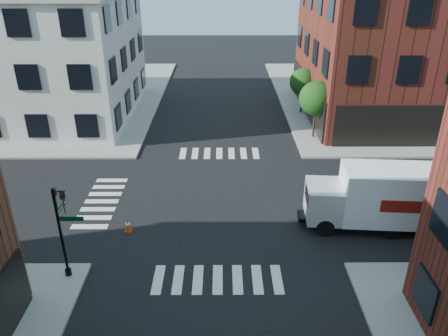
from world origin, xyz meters
TOP-DOWN VIEW (x-y plane):
  - ground at (0.00, 0.00)m, footprint 120.00×120.00m
  - sidewalk_ne at (21.00, 21.00)m, footprint 30.00×30.00m
  - sidewalk_nw at (-21.00, 21.00)m, footprint 30.00×30.00m
  - building_nw at (-19.00, 16.00)m, footprint 22.00×16.00m
  - tree_near at (7.56, 9.98)m, footprint 2.69×2.69m
  - tree_far at (7.56, 15.98)m, footprint 2.43×2.43m
  - signal_pole at (-6.72, -6.68)m, footprint 1.29×1.24m
  - box_truck at (8.59, -2.72)m, footprint 7.79×2.85m
  - traffic_cone at (-4.80, -3.09)m, footprint 0.41×0.41m

SIDE VIEW (x-z plane):
  - ground at x=0.00m, z-range 0.00..0.00m
  - sidewalk_ne at x=21.00m, z-range 0.00..0.15m
  - sidewalk_nw at x=-21.00m, z-range 0.00..0.15m
  - traffic_cone at x=-4.80m, z-range -0.01..0.65m
  - box_truck at x=8.59m, z-range 0.07..3.53m
  - signal_pole at x=-6.72m, z-range 0.56..5.16m
  - tree_far at x=7.56m, z-range 0.84..4.91m
  - tree_near at x=7.56m, z-range 0.91..5.41m
  - building_nw at x=-19.00m, z-range 0.00..11.00m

